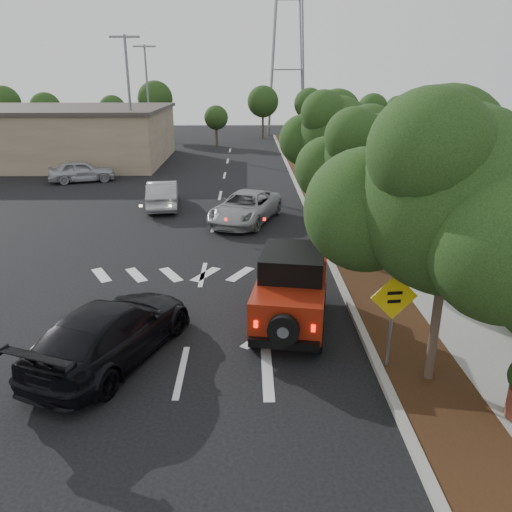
{
  "coord_description": "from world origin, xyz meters",
  "views": [
    {
      "loc": [
        1.56,
        -10.02,
        6.52
      ],
      "look_at": [
        1.79,
        3.0,
        1.77
      ],
      "focal_mm": 35.0,
      "sensor_mm": 36.0,
      "label": 1
    }
  ],
  "objects_px": {
    "silver_suv_ahead": "(245,207)",
    "speed_hump_sign": "(393,308)",
    "black_suv_oncoming": "(112,331)",
    "red_jeep": "(292,287)"
  },
  "relations": [
    {
      "from": "silver_suv_ahead",
      "to": "speed_hump_sign",
      "type": "xyz_separation_m",
      "value": [
        3.34,
        -12.58,
        0.91
      ]
    },
    {
      "from": "silver_suv_ahead",
      "to": "red_jeep",
      "type": "bearing_deg",
      "value": -62.51
    },
    {
      "from": "red_jeep",
      "to": "speed_hump_sign",
      "type": "relative_size",
      "value": 1.83
    },
    {
      "from": "red_jeep",
      "to": "black_suv_oncoming",
      "type": "height_order",
      "value": "red_jeep"
    },
    {
      "from": "red_jeep",
      "to": "silver_suv_ahead",
      "type": "distance_m",
      "value": 10.23
    },
    {
      "from": "black_suv_oncoming",
      "to": "silver_suv_ahead",
      "type": "bearing_deg",
      "value": -83.04
    },
    {
      "from": "silver_suv_ahead",
      "to": "speed_hump_sign",
      "type": "height_order",
      "value": "speed_hump_sign"
    },
    {
      "from": "red_jeep",
      "to": "black_suv_oncoming",
      "type": "xyz_separation_m",
      "value": [
        -4.48,
        -1.78,
        -0.33
      ]
    },
    {
      "from": "speed_hump_sign",
      "to": "black_suv_oncoming",
      "type": "bearing_deg",
      "value": 168.62
    },
    {
      "from": "red_jeep",
      "to": "speed_hump_sign",
      "type": "height_order",
      "value": "speed_hump_sign"
    }
  ]
}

